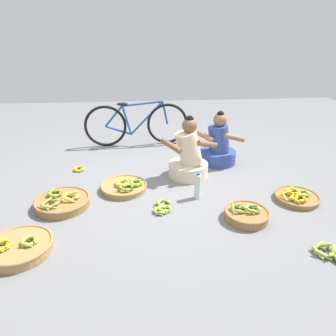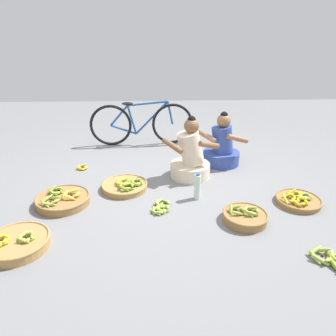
% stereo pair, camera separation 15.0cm
% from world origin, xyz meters
% --- Properties ---
extents(ground_plane, '(10.00, 10.00, 0.00)m').
position_xyz_m(ground_plane, '(0.00, 0.00, 0.00)').
color(ground_plane, slate).
extents(vendor_woman_front, '(0.74, 0.52, 0.82)m').
position_xyz_m(vendor_woman_front, '(0.31, 0.30, 0.26)').
color(vendor_woman_front, beige).
rests_on(vendor_woman_front, ground).
extents(vendor_woman_behind, '(0.69, 0.52, 0.77)m').
position_xyz_m(vendor_woman_behind, '(0.80, 0.70, 0.24)').
color(vendor_woman_behind, '#334793').
rests_on(vendor_woman_behind, ground).
extents(bicycle_leaning, '(1.70, 0.13, 0.73)m').
position_xyz_m(bicycle_leaning, '(-0.37, 1.57, 0.36)').
color(bicycle_leaning, black).
rests_on(bicycle_leaning, ground).
extents(banana_basket_mid_right, '(0.50, 0.50, 0.13)m').
position_xyz_m(banana_basket_mid_right, '(1.46, -0.45, 0.04)').
color(banana_basket_mid_right, olive).
rests_on(banana_basket_mid_right, ground).
extents(banana_basket_front_center, '(0.56, 0.56, 0.15)m').
position_xyz_m(banana_basket_front_center, '(-0.52, -0.03, 0.05)').
color(banana_basket_front_center, '#A87F47').
rests_on(banana_basket_front_center, ground).
extents(banana_basket_near_bicycle, '(0.60, 0.60, 0.16)m').
position_xyz_m(banana_basket_near_bicycle, '(-1.19, -0.35, 0.06)').
color(banana_basket_near_bicycle, olive).
rests_on(banana_basket_near_bicycle, ground).
extents(banana_basket_front_right, '(0.46, 0.46, 0.16)m').
position_xyz_m(banana_basket_front_right, '(0.76, -0.78, 0.06)').
color(banana_basket_front_right, olive).
rests_on(banana_basket_front_right, ground).
extents(banana_basket_front_left, '(0.57, 0.57, 0.16)m').
position_xyz_m(banana_basket_front_left, '(-1.38, -1.11, 0.06)').
color(banana_basket_front_left, '#A87F47').
rests_on(banana_basket_front_left, ground).
extents(loose_bananas_mid_left, '(0.35, 0.32, 0.09)m').
position_xyz_m(loose_bananas_mid_left, '(1.33, -1.41, 0.03)').
color(loose_bananas_mid_left, yellow).
rests_on(loose_bananas_mid_left, ground).
extents(loose_bananas_back_left, '(0.24, 0.33, 0.08)m').
position_xyz_m(loose_bananas_back_left, '(-0.08, -0.51, 0.03)').
color(loose_bananas_back_left, '#9EB747').
rests_on(loose_bananas_back_left, ground).
extents(loose_bananas_back_center, '(0.15, 0.16, 0.07)m').
position_xyz_m(loose_bananas_back_center, '(-1.17, 0.59, 0.02)').
color(loose_bananas_back_center, gold).
rests_on(loose_bananas_back_center, ground).
extents(water_bottle, '(0.07, 0.07, 0.32)m').
position_xyz_m(water_bottle, '(0.33, -0.30, 0.15)').
color(water_bottle, silver).
rests_on(water_bottle, ground).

